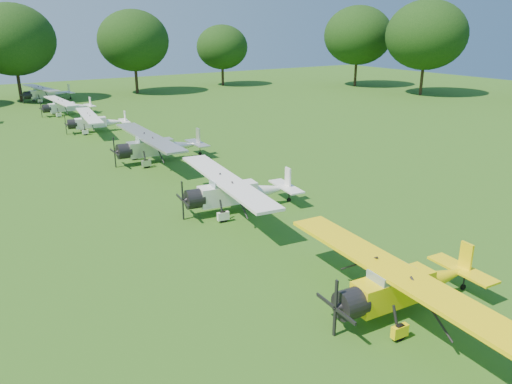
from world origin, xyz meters
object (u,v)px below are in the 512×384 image
aircraft_2 (404,282)px  aircraft_4 (157,145)px  aircraft_7 (46,92)px  aircraft_3 (236,189)px  aircraft_6 (66,105)px  aircraft_5 (95,121)px

aircraft_2 → aircraft_4: bearing=92.7°
aircraft_2 → aircraft_7: aircraft_2 is taller
aircraft_3 → aircraft_2: bearing=-84.0°
aircraft_6 → aircraft_7: (0.22, 12.56, 0.13)m
aircraft_4 → aircraft_5: (-0.92, 13.79, -0.22)m
aircraft_5 → aircraft_7: 24.10m
aircraft_2 → aircraft_3: bearing=92.9°
aircraft_2 → aircraft_5: size_ratio=1.12×
aircraft_4 → aircraft_6: bearing=94.1°
aircraft_2 → aircraft_5: (-0.38, 38.92, -0.14)m
aircraft_3 → aircraft_7: aircraft_3 is taller
aircraft_5 → aircraft_7: (0.01, 24.10, 0.13)m
aircraft_6 → aircraft_5: bearing=-92.3°
aircraft_3 → aircraft_6: 37.98m
aircraft_3 → aircraft_7: size_ratio=1.03×
aircraft_3 → aircraft_6: size_ratio=1.16×
aircraft_4 → aircraft_6: 25.37m
aircraft_6 → aircraft_7: aircraft_7 is taller
aircraft_3 → aircraft_7: (-0.59, 50.52, -0.04)m
aircraft_2 → aircraft_4: 25.14m
aircraft_6 → aircraft_7: bearing=85.7°
aircraft_5 → aircraft_4: bearing=-79.2°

